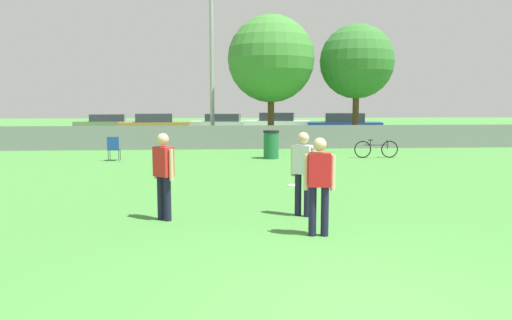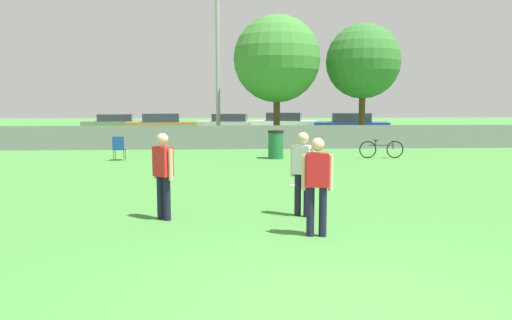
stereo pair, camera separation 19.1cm
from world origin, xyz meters
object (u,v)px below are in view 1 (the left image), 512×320
object	(u,v)px
player_receiver_white	(303,168)
player_defender_red	(319,180)
bicycle_sideline	(376,149)
parked_car_blue	(344,125)
light_pole	(212,51)
trash_bin	(271,144)
parked_car_silver	(223,124)
parked_car_white	(277,124)
folding_chair_sideline	(114,147)
parked_car_tan	(154,125)
tree_near_pole	(271,59)
frisbee_disc	(292,185)
parked_car_olive	(108,124)
tree_far_right	(357,62)
player_thrower_red	(164,171)

from	to	relation	value
player_receiver_white	player_defender_red	xyz separation A→B (m)	(0.03, -1.44, 0.00)
bicycle_sideline	parked_car_blue	world-z (taller)	parked_car_blue
light_pole	trash_bin	bearing A→B (deg)	-67.06
light_pole	parked_car_silver	size ratio (longest dim) A/B	1.72
parked_car_white	trash_bin	bearing A→B (deg)	-85.68
folding_chair_sideline	parked_car_tan	size ratio (longest dim) A/B	0.20
tree_near_pole	trash_bin	xyz separation A→B (m)	(-0.55, -5.37, -3.69)
parked_car_white	folding_chair_sideline	bearing A→B (deg)	-106.96
light_pole	parked_car_blue	distance (m)	10.55
player_receiver_white	parked_car_silver	xyz separation A→B (m)	(-1.33, 24.14, -0.28)
player_defender_red	parked_car_silver	xyz separation A→B (m)	(-1.36, 25.58, -0.28)
light_pole	trash_bin	size ratio (longest dim) A/B	7.12
frisbee_disc	trash_bin	xyz separation A→B (m)	(0.09, 6.26, 0.54)
parked_car_olive	player_receiver_white	bearing A→B (deg)	-76.82
tree_near_pole	tree_far_right	xyz separation A→B (m)	(4.34, 0.34, -0.08)
parked_car_silver	frisbee_disc	bearing A→B (deg)	-77.72
frisbee_disc	folding_chair_sideline	size ratio (longest dim) A/B	0.28
tree_near_pole	player_receiver_white	size ratio (longest dim) A/B	3.89
parked_car_olive	parked_car_white	xyz separation A→B (m)	(11.45, -1.95, 0.05)
tree_near_pole	player_defender_red	distance (m)	16.87
light_pole	frisbee_disc	bearing A→B (deg)	-79.24
trash_bin	parked_car_tan	world-z (taller)	parked_car_tan
parked_car_silver	parked_car_white	world-z (taller)	parked_car_white
folding_chair_sideline	parked_car_tan	bearing A→B (deg)	-91.37
player_receiver_white	parked_car_white	bearing A→B (deg)	120.09
folding_chair_sideline	parked_car_white	size ratio (longest dim) A/B	0.20
parked_car_blue	parked_car_tan	bearing A→B (deg)	-178.66
player_thrower_red	player_receiver_white	bearing A→B (deg)	46.58
tree_far_right	bicycle_sideline	size ratio (longest dim) A/B	3.46
trash_bin	parked_car_blue	world-z (taller)	parked_car_blue
parked_car_blue	tree_far_right	bearing A→B (deg)	-88.54
player_defender_red	bicycle_sideline	world-z (taller)	player_defender_red
player_defender_red	parked_car_silver	size ratio (longest dim) A/B	0.36
folding_chair_sideline	player_defender_red	bearing A→B (deg)	114.94
light_pole	parked_car_tan	bearing A→B (deg)	117.18
tree_far_right	bicycle_sideline	bearing A→B (deg)	-97.34
bicycle_sideline	parked_car_blue	size ratio (longest dim) A/B	0.37
tree_far_right	player_thrower_red	distance (m)	17.76
tree_near_pole	frisbee_disc	world-z (taller)	tree_near_pole
tree_far_right	trash_bin	size ratio (longest dim) A/B	5.53
bicycle_sideline	parked_car_silver	bearing A→B (deg)	113.13
tree_near_pole	parked_car_tan	xyz separation A→B (m)	(-6.68, 7.53, -3.56)
player_receiver_white	bicycle_sideline	bearing A→B (deg)	100.34
player_thrower_red	parked_car_tan	xyz separation A→B (m)	(-3.09, 22.75, -0.26)
frisbee_disc	folding_chair_sideline	distance (m)	8.34
parked_car_olive	folding_chair_sideline	bearing A→B (deg)	-83.82
light_pole	player_thrower_red	xyz separation A→B (m)	(-0.71, -15.34, -3.69)
trash_bin	parked_car_white	distance (m)	13.87
player_defender_red	player_receiver_white	bearing A→B (deg)	99.57
parked_car_olive	trash_bin	bearing A→B (deg)	-65.28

